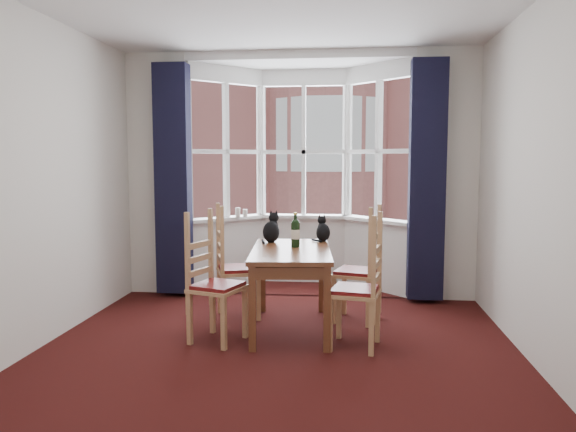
# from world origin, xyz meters

# --- Properties ---
(floor) EXTENTS (4.50, 4.50, 0.00)m
(floor) POSITION_xyz_m (0.00, 0.00, 0.00)
(floor) COLOR black
(floor) RESTS_ON ground
(wall_left) EXTENTS (0.00, 4.50, 4.50)m
(wall_left) POSITION_xyz_m (-2.00, 0.00, 1.40)
(wall_left) COLOR silver
(wall_left) RESTS_ON floor
(wall_right) EXTENTS (0.00, 4.50, 4.50)m
(wall_right) POSITION_xyz_m (2.00, 0.00, 1.40)
(wall_right) COLOR silver
(wall_right) RESTS_ON floor
(wall_near) EXTENTS (4.00, 0.00, 4.00)m
(wall_near) POSITION_xyz_m (0.00, -2.25, 1.40)
(wall_near) COLOR silver
(wall_near) RESTS_ON floor
(wall_back_pier_left) EXTENTS (0.70, 0.12, 2.80)m
(wall_back_pier_left) POSITION_xyz_m (-1.65, 2.25, 1.40)
(wall_back_pier_left) COLOR silver
(wall_back_pier_left) RESTS_ON floor
(wall_back_pier_right) EXTENTS (0.70, 0.12, 2.80)m
(wall_back_pier_right) POSITION_xyz_m (1.65, 2.25, 1.40)
(wall_back_pier_right) COLOR silver
(wall_back_pier_right) RESTS_ON floor
(bay_window) EXTENTS (2.76, 0.94, 2.80)m
(bay_window) POSITION_xyz_m (0.00, 2.75, 1.40)
(bay_window) COLOR white
(bay_window) RESTS_ON floor
(curtain_left) EXTENTS (0.38, 0.22, 2.60)m
(curtain_left) POSITION_xyz_m (-1.42, 2.07, 1.35)
(curtain_left) COLOR black
(curtain_left) RESTS_ON floor
(curtain_right) EXTENTS (0.38, 0.22, 2.60)m
(curtain_right) POSITION_xyz_m (1.42, 2.07, 1.35)
(curtain_right) COLOR black
(curtain_right) RESTS_ON floor
(dining_table) EXTENTS (0.82, 1.38, 0.76)m
(dining_table) POSITION_xyz_m (0.05, 0.92, 0.66)
(dining_table) COLOR brown
(dining_table) RESTS_ON floor
(chair_left_near) EXTENTS (0.51, 0.53, 0.92)m
(chair_left_near) POSITION_xyz_m (-0.63, 0.54, 0.47)
(chair_left_near) COLOR tan
(chair_left_near) RESTS_ON floor
(chair_left_far) EXTENTS (0.52, 0.53, 0.92)m
(chair_left_far) POSITION_xyz_m (-0.60, 1.25, 0.47)
(chair_left_far) COLOR tan
(chair_left_far) RESTS_ON floor
(chair_right_near) EXTENTS (0.47, 0.49, 0.92)m
(chair_right_near) POSITION_xyz_m (0.73, 0.47, 0.47)
(chair_right_near) COLOR tan
(chair_right_near) RESTS_ON floor
(chair_right_far) EXTENTS (0.50, 0.51, 0.92)m
(chair_right_far) POSITION_xyz_m (0.75, 1.24, 0.47)
(chair_right_far) COLOR tan
(chair_right_far) RESTS_ON floor
(cat_left) EXTENTS (0.21, 0.26, 0.32)m
(cat_left) POSITION_xyz_m (-0.19, 1.33, 0.88)
(cat_left) COLOR black
(cat_left) RESTS_ON dining_table
(cat_right) EXTENTS (0.18, 0.22, 0.27)m
(cat_right) POSITION_xyz_m (0.32, 1.46, 0.86)
(cat_right) COLOR black
(cat_right) RESTS_ON dining_table
(wine_bottle) EXTENTS (0.08, 0.08, 0.33)m
(wine_bottle) POSITION_xyz_m (0.08, 1.04, 0.90)
(wine_bottle) COLOR black
(wine_bottle) RESTS_ON dining_table
(candle_tall) EXTENTS (0.06, 0.06, 0.12)m
(candle_tall) POSITION_xyz_m (-0.78, 2.60, 0.93)
(candle_tall) COLOR white
(candle_tall) RESTS_ON bay_window
(candle_short) EXTENTS (0.06, 0.06, 0.10)m
(candle_short) POSITION_xyz_m (-0.69, 2.63, 0.92)
(candle_short) COLOR white
(candle_short) RESTS_ON bay_window
(street) EXTENTS (80.00, 80.00, 0.00)m
(street) POSITION_xyz_m (0.00, 32.25, -6.00)
(street) COLOR #333335
(street) RESTS_ON ground
(tenement_building) EXTENTS (18.40, 7.80, 15.20)m
(tenement_building) POSITION_xyz_m (0.00, 14.01, 1.60)
(tenement_building) COLOR #AC5F58
(tenement_building) RESTS_ON street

